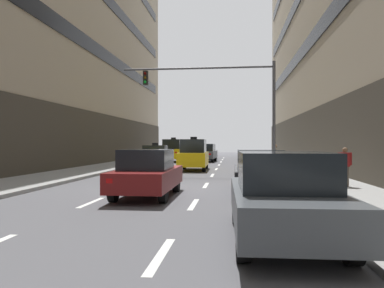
{
  "coord_description": "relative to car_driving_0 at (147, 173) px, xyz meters",
  "views": [
    {
      "loc": [
        2.72,
        -13.87,
        1.8
      ],
      "look_at": [
        -0.85,
        18.37,
        1.74
      ],
      "focal_mm": 34.77,
      "sensor_mm": 36.0,
      "label": 1
    }
  ],
  "objects": [
    {
      "name": "lane_stripe_l1_s3",
      "position": [
        -1.42,
        -1.37,
        -0.78
      ],
      "size": [
        0.16,
        2.0,
        0.01
      ],
      "primitive_type": "cube",
      "color": "silver",
      "rests_on": "ground"
    },
    {
      "name": "lane_stripe_l2_s4",
      "position": [
        1.71,
        3.63,
        -0.78
      ],
      "size": [
        0.16,
        2.0,
        0.01
      ],
      "primitive_type": "cube",
      "color": "silver",
      "rests_on": "ground"
    },
    {
      "name": "ground_plane",
      "position": [
        0.14,
        1.63,
        -0.79
      ],
      "size": [
        120.0,
        120.0,
        0.0
      ],
      "primitive_type": "plane",
      "color": "#515156"
    },
    {
      "name": "sidewalk_right",
      "position": [
        6.63,
        1.63,
        -0.72
      ],
      "size": [
        3.6,
        80.0,
        0.14
      ],
      "primitive_type": "cube",
      "color": "gray",
      "rests_on": "ground"
    },
    {
      "name": "lane_stripe_l2_s8",
      "position": [
        1.71,
        23.63,
        -0.78
      ],
      "size": [
        0.16,
        2.0,
        0.01
      ],
      "primitive_type": "cube",
      "color": "silver",
      "rests_on": "ground"
    },
    {
      "name": "lane_stripe_l1_s10",
      "position": [
        -1.42,
        33.63,
        -0.78
      ],
      "size": [
        0.16,
        2.0,
        0.01
      ],
      "primitive_type": "cube",
      "color": "silver",
      "rests_on": "ground"
    },
    {
      "name": "traffic_signal_0",
      "position": [
        2.49,
        9.78,
        3.92
      ],
      "size": [
        9.08,
        0.34,
        6.46
      ],
      "color": "#4C4C51",
      "rests_on": "sidewalk_right"
    },
    {
      "name": "lane_stripe_l2_s7",
      "position": [
        1.71,
        18.63,
        -0.78
      ],
      "size": [
        0.16,
        2.0,
        0.01
      ],
      "primitive_type": "cube",
      "color": "silver",
      "rests_on": "ground"
    },
    {
      "name": "lane_stripe_l2_s5",
      "position": [
        1.71,
        8.63,
        -0.78
      ],
      "size": [
        0.16,
        2.0,
        0.01
      ],
      "primitive_type": "cube",
      "color": "silver",
      "rests_on": "ground"
    },
    {
      "name": "lane_stripe_l2_s3",
      "position": [
        1.71,
        -1.37,
        -0.78
      ],
      "size": [
        0.16,
        2.0,
        0.01
      ],
      "primitive_type": "cube",
      "color": "silver",
      "rests_on": "ground"
    },
    {
      "name": "car_driving_5",
      "position": [
        0.03,
        29.19,
        0.04
      ],
      "size": [
        2.01,
        4.55,
        1.69
      ],
      "color": "black",
      "rests_on": "ground"
    },
    {
      "name": "lane_stripe_l1_s7",
      "position": [
        -1.42,
        18.63,
        -0.78
      ],
      "size": [
        0.16,
        2.0,
        0.01
      ],
      "primitive_type": "cube",
      "color": "silver",
      "rests_on": "ground"
    },
    {
      "name": "lane_stripe_l2_s9",
      "position": [
        1.71,
        28.63,
        -0.78
      ],
      "size": [
        0.16,
        2.0,
        0.01
      ],
      "primitive_type": "cube",
      "color": "silver",
      "rests_on": "ground"
    },
    {
      "name": "lane_stripe_l1_s6",
      "position": [
        -1.42,
        13.63,
        -0.78
      ],
      "size": [
        0.16,
        2.0,
        0.01
      ],
      "primitive_type": "cube",
      "color": "silver",
      "rests_on": "ground"
    },
    {
      "name": "lane_stripe_l2_s6",
      "position": [
        1.71,
        13.63,
        -0.78
      ],
      "size": [
        0.16,
        2.0,
        0.01
      ],
      "primitive_type": "cube",
      "color": "silver",
      "rests_on": "ground"
    },
    {
      "name": "pedestrian_0",
      "position": [
        7.15,
        2.61,
        0.21
      ],
      "size": [
        0.53,
        0.22,
        1.51
      ],
      "color": "brown",
      "rests_on": "sidewalk_right"
    },
    {
      "name": "car_driving_2",
      "position": [
        0.18,
        23.95,
        0.07
      ],
      "size": [
        2.15,
        4.74,
        1.74
      ],
      "color": "black",
      "rests_on": "ground"
    },
    {
      "name": "car_driving_0",
      "position": [
        0.0,
        0.0,
        0.0
      ],
      "size": [
        1.79,
        4.26,
        1.6
      ],
      "color": "black",
      "rests_on": "ground"
    },
    {
      "name": "car_parked_1",
      "position": [
        3.79,
        1.07,
        -0.01
      ],
      "size": [
        1.76,
        4.19,
        1.57
      ],
      "color": "black",
      "rests_on": "ground"
    },
    {
      "name": "taxi_driving_4",
      "position": [
        0.25,
        12.41,
        0.24
      ],
      "size": [
        1.85,
        4.29,
        2.24
      ],
      "color": "black",
      "rests_on": "ground"
    },
    {
      "name": "lane_stripe_l2_s10",
      "position": [
        1.71,
        33.63,
        -0.78
      ],
      "size": [
        0.16,
        2.0,
        0.01
      ],
      "primitive_type": "cube",
      "color": "silver",
      "rests_on": "ground"
    },
    {
      "name": "pedestrian_1",
      "position": [
        6.04,
        16.06,
        0.25
      ],
      "size": [
        0.36,
        0.45,
        1.57
      ],
      "color": "brown",
      "rests_on": "sidewalk_right"
    },
    {
      "name": "taxi_driving_1",
      "position": [
        -2.89,
        23.43,
        0.3
      ],
      "size": [
        2.04,
        4.57,
        2.37
      ],
      "color": "black",
      "rests_on": "ground"
    },
    {
      "name": "lane_stripe_l1_s8",
      "position": [
        -1.42,
        23.63,
        -0.78
      ],
      "size": [
        0.16,
        2.0,
        0.01
      ],
      "primitive_type": "cube",
      "color": "silver",
      "rests_on": "ground"
    },
    {
      "name": "taxi_driving_3",
      "position": [
        -2.88,
        14.97,
        0.03
      ],
      "size": [
        2.05,
        4.5,
        1.84
      ],
      "color": "black",
      "rests_on": "ground"
    },
    {
      "name": "lane_stripe_l1_s9",
      "position": [
        -1.42,
        28.63,
        -0.78
      ],
      "size": [
        0.16,
        2.0,
        0.01
      ],
      "primitive_type": "cube",
      "color": "silver",
      "rests_on": "ground"
    },
    {
      "name": "lane_stripe_l2_s2",
      "position": [
        1.71,
        -6.37,
        -0.78
      ],
      "size": [
        0.16,
        2.0,
        0.01
      ],
      "primitive_type": "cube",
      "color": "silver",
      "rests_on": "ground"
    },
    {
      "name": "lane_stripe_l1_s5",
      "position": [
        -1.42,
        8.63,
        -0.78
      ],
      "size": [
        0.16,
        2.0,
        0.01
      ],
      "primitive_type": "cube",
      "color": "silver",
      "rests_on": "ground"
    },
    {
      "name": "lane_stripe_l1_s4",
      "position": [
        -1.42,
        3.63,
        -0.78
      ],
      "size": [
        0.16,
        2.0,
        0.01
      ],
      "primitive_type": "cube",
      "color": "silver",
      "rests_on": "ground"
    },
    {
      "name": "sidewalk_left",
      "position": [
        -6.35,
        1.63,
        -0.72
      ],
      "size": [
        3.6,
        80.0,
        0.14
      ],
      "primitive_type": "cube",
      "color": "gray",
      "rests_on": "ground"
    },
    {
      "name": "car_parked_0",
      "position": [
        3.79,
        -5.25,
        0.02
      ],
      "size": [
        1.93,
        4.42,
        1.64
      ],
      "color": "black",
      "rests_on": "ground"
    }
  ]
}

